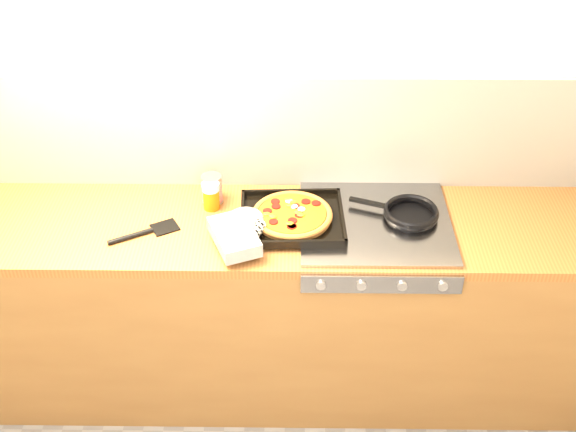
{
  "coord_description": "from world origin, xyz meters",
  "views": [
    {
      "loc": [
        0.13,
        -1.23,
        2.62
      ],
      "look_at": [
        0.1,
        1.08,
        0.95
      ],
      "focal_mm": 45.0,
      "sensor_mm": 36.0,
      "label": 1
    }
  ],
  "objects_px": {
    "tomato_can": "(212,189)",
    "pizza_on_tray": "(276,220)",
    "juice_glass": "(211,196)",
    "frying_pan": "(410,213)"
  },
  "relations": [
    {
      "from": "frying_pan",
      "to": "juice_glass",
      "type": "relative_size",
      "value": 3.24
    },
    {
      "from": "pizza_on_tray",
      "to": "juice_glass",
      "type": "xyz_separation_m",
      "value": [
        -0.27,
        0.15,
        0.02
      ]
    },
    {
      "from": "pizza_on_tray",
      "to": "tomato_can",
      "type": "height_order",
      "value": "tomato_can"
    },
    {
      "from": "pizza_on_tray",
      "to": "frying_pan",
      "type": "height_order",
      "value": "pizza_on_tray"
    },
    {
      "from": "tomato_can",
      "to": "pizza_on_tray",
      "type": "bearing_deg",
      "value": -35.69
    },
    {
      "from": "tomato_can",
      "to": "juice_glass",
      "type": "height_order",
      "value": "tomato_can"
    },
    {
      "from": "frying_pan",
      "to": "pizza_on_tray",
      "type": "bearing_deg",
      "value": -172.74
    },
    {
      "from": "tomato_can",
      "to": "juice_glass",
      "type": "bearing_deg",
      "value": -88.42
    },
    {
      "from": "pizza_on_tray",
      "to": "tomato_can",
      "type": "xyz_separation_m",
      "value": [
        -0.27,
        0.19,
        0.02
      ]
    },
    {
      "from": "frying_pan",
      "to": "tomato_can",
      "type": "bearing_deg",
      "value": 171.05
    }
  ]
}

